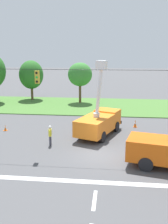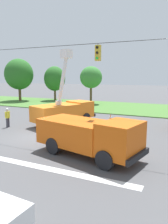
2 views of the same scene
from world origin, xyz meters
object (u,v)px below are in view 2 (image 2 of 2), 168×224
Objects in this scene: tree_centre at (91,77)px; traffic_cone_foreground_left at (110,118)px; tree_west at (55,79)px; road_worker at (7,116)px; tree_far_west at (19,74)px; utility_truck_bucket_lift at (64,110)px; utility_truck_support_far at (89,135)px.

tree_centre reaches higher than traffic_cone_foreground_left.
tree_west is 8.27m from tree_centre.
road_worker is (7.80, -20.13, -3.11)m from tree_west.
tree_centre is at bearing -12.02° from tree_west.
tree_far_west is 21.86m from road_worker.
utility_truck_bucket_lift is 8.78× the size of traffic_cone_foreground_left.
utility_truck_bucket_lift is at bearing -76.14° from tree_centre.
road_worker is at bearing -51.63° from tree_far_west.
utility_truck_support_far is (17.37, -23.55, -2.85)m from tree_west.
utility_truck_support_far is 3.82× the size of road_worker.
tree_far_west is 22.30m from utility_truck_bucket_lift.
utility_truck_bucket_lift is at bearing -54.93° from tree_west.
traffic_cone_foreground_left is at bearing 39.33° from utility_truck_bucket_lift.
tree_centre is 0.87× the size of utility_truck_bucket_lift.
tree_centre is (8.08, -1.72, 0.27)m from tree_west.
tree_west is at bearing 111.17° from road_worker.
utility_truck_bucket_lift reaches higher than utility_truck_support_far.
tree_centre reaches higher than road_worker.
tree_centre is at bearing 89.10° from road_worker.
tree_centre is at bearing 103.86° from utility_truck_bucket_lift.
tree_centre is 7.66× the size of traffic_cone_foreground_left.
utility_truck_bucket_lift is 5.21m from road_worker.
traffic_cone_foreground_left is (3.67, 3.01, -0.98)m from utility_truck_bucket_lift.
tree_far_west is at bearing 138.50° from utility_truck_support_far.
tree_west is 0.90× the size of utility_truck_bucket_lift.
tree_far_west is at bearing -173.53° from tree_centre.
tree_far_west is 30.82m from utility_truck_support_far.
road_worker is at bearing -140.56° from traffic_cone_foreground_left.
tree_centre is (13.64, 1.55, -0.53)m from tree_far_west.
utility_truck_support_far is 10.17m from road_worker.
utility_truck_bucket_lift is 1.04× the size of utility_truck_support_far.
utility_truck_bucket_lift reaches higher than road_worker.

